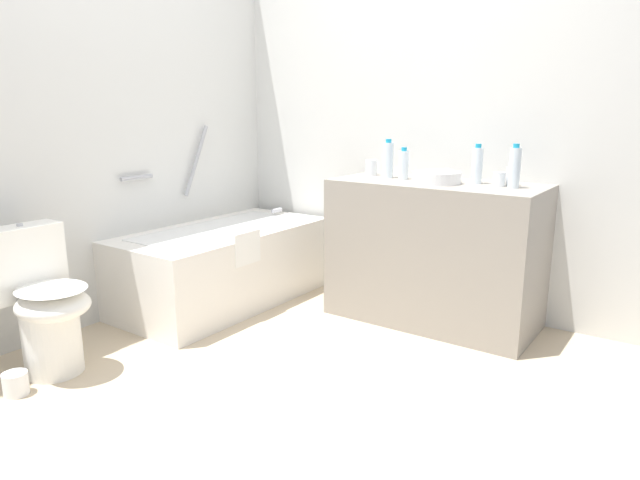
{
  "coord_description": "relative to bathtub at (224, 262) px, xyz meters",
  "views": [
    {
      "loc": [
        -1.89,
        -1.6,
        1.28
      ],
      "look_at": [
        0.62,
        0.17,
        0.56
      ],
      "focal_mm": 31.6,
      "sensor_mm": 36.0,
      "label": 1
    }
  ],
  "objects": [
    {
      "name": "ground_plane",
      "position": [
        -0.7,
        -1.02,
        -0.27
      ],
      "size": [
        3.95,
        3.95,
        0.0
      ],
      "primitive_type": "plane",
      "color": "#C1AD8E"
    },
    {
      "name": "sink_basin",
      "position": [
        0.44,
        -1.3,
        0.62
      ],
      "size": [
        0.28,
        0.28,
        0.07
      ],
      "primitive_type": "cylinder",
      "color": "white",
      "rests_on": "vanity_counter"
    },
    {
      "name": "water_bottle_0",
      "position": [
        0.5,
        -1.72,
        0.69
      ],
      "size": [
        0.06,
        0.06,
        0.24
      ],
      "color": "silver",
      "rests_on": "vanity_counter"
    },
    {
      "name": "water_bottle_2",
      "position": [
        0.5,
        -1.06,
        0.67
      ],
      "size": [
        0.06,
        0.06,
        0.19
      ],
      "color": "silver",
      "rests_on": "vanity_counter"
    },
    {
      "name": "drinking_glass_0",
      "position": [
        0.52,
        -1.64,
        0.62
      ],
      "size": [
        0.07,
        0.07,
        0.08
      ],
      "primitive_type": "cylinder",
      "color": "white",
      "rests_on": "vanity_counter"
    },
    {
      "name": "vanity_counter",
      "position": [
        0.49,
        -1.29,
        0.16
      ],
      "size": [
        0.57,
        1.22,
        0.85
      ],
      "primitive_type": "cube",
      "color": "gray",
      "rests_on": "ground_plane"
    },
    {
      "name": "wall_back_tiled",
      "position": [
        -0.7,
        0.41,
        0.89
      ],
      "size": [
        3.35,
        0.1,
        2.32
      ],
      "primitive_type": "cube",
      "color": "silver",
      "rests_on": "ground_plane"
    },
    {
      "name": "water_bottle_3",
      "position": [
        0.51,
        -0.95,
        0.69
      ],
      "size": [
        0.06,
        0.06,
        0.24
      ],
      "color": "silver",
      "rests_on": "vanity_counter"
    },
    {
      "name": "drinking_glass_1",
      "position": [
        0.58,
        -1.69,
        0.64
      ],
      "size": [
        0.06,
        0.06,
        0.1
      ],
      "primitive_type": "cylinder",
      "color": "white",
      "rests_on": "vanity_counter"
    },
    {
      "name": "drinking_glass_2",
      "position": [
        0.57,
        -0.79,
        0.63
      ],
      "size": [
        0.08,
        0.08,
        0.1
      ],
      "primitive_type": "cylinder",
      "color": "white",
      "rests_on": "vanity_counter"
    },
    {
      "name": "sink_faucet",
      "position": [
        0.61,
        -1.3,
        0.61
      ],
      "size": [
        0.11,
        0.15,
        0.07
      ],
      "color": "#A4A4A9",
      "rests_on": "vanity_counter"
    },
    {
      "name": "wall_right_mirror",
      "position": [
        0.82,
        -1.02,
        0.89
      ],
      "size": [
        0.1,
        3.15,
        2.32
      ],
      "primitive_type": "cube",
      "color": "silver",
      "rests_on": "ground_plane"
    },
    {
      "name": "toilet",
      "position": [
        -1.25,
        -0.02,
        0.07
      ],
      "size": [
        0.36,
        0.49,
        0.73
      ],
      "rotation": [
        0.0,
        0.0,
        -1.57
      ],
      "color": "white",
      "rests_on": "ground_plane"
    },
    {
      "name": "toilet_paper_roll",
      "position": [
        -1.48,
        -0.13,
        -0.22
      ],
      "size": [
        0.11,
        0.11,
        0.11
      ],
      "primitive_type": "cylinder",
      "color": "white",
      "rests_on": "ground_plane"
    },
    {
      "name": "bathtub",
      "position": [
        0.0,
        0.0,
        0.0
      ],
      "size": [
        1.45,
        0.72,
        1.16
      ],
      "color": "white",
      "rests_on": "ground_plane"
    },
    {
      "name": "water_bottle_1",
      "position": [
        0.55,
        -1.5,
        0.69
      ],
      "size": [
        0.06,
        0.06,
        0.23
      ],
      "color": "silver",
      "rests_on": "vanity_counter"
    }
  ]
}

